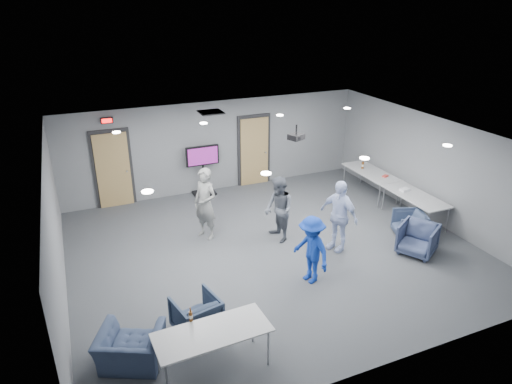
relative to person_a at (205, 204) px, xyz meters
name	(u,v)px	position (x,y,z in m)	size (l,w,h in m)	color
floor	(272,249)	(1.22, -1.20, -0.88)	(9.00, 9.00, 0.00)	#3A3E42
ceiling	(274,138)	(1.22, -1.20, 1.82)	(9.00, 9.00, 0.00)	white
wall_back	(216,146)	(1.22, 2.80, 0.47)	(9.00, 0.02, 2.70)	slate
wall_front	(388,297)	(1.22, -5.20, 0.47)	(9.00, 0.02, 2.70)	slate
wall_left	(55,235)	(-3.28, -1.20, 0.47)	(0.02, 8.00, 2.70)	slate
wall_right	(431,169)	(5.72, -1.20, 0.47)	(0.02, 8.00, 2.70)	slate
door_left	(113,170)	(-1.78, 2.75, 0.18)	(1.06, 0.17, 2.24)	black
door_right	(254,151)	(2.42, 2.75, 0.18)	(1.06, 0.17, 2.24)	black
exit_sign	(107,120)	(-1.78, 2.73, 1.57)	(0.32, 0.08, 0.16)	black
hvac_diffuser	(211,112)	(0.72, 1.60, 1.80)	(0.60, 0.60, 0.03)	black
downlights	(274,139)	(1.22, -1.20, 1.80)	(6.18, 3.78, 0.02)	white
person_a	(205,204)	(0.00, 0.00, 0.00)	(0.64, 0.42, 1.77)	gray
person_b	(279,210)	(1.55, -0.82, -0.08)	(0.78, 0.61, 1.60)	#525862
person_c	(339,215)	(2.62, -1.73, -0.03)	(1.00, 0.42, 1.70)	#C6D6FF
person_d	(311,250)	(1.40, -2.65, -0.15)	(0.95, 0.54, 1.46)	#18379C
chair_right_b	(409,224)	(4.57, -1.91, -0.56)	(0.68, 0.70, 0.64)	#394762
chair_right_c	(417,239)	(4.19, -2.64, -0.52)	(0.77, 0.80, 0.72)	#3A4564
chair_front_a	(196,315)	(-1.19, -3.23, -0.54)	(0.73, 0.75, 0.68)	#313F56
chair_front_b	(131,348)	(-2.37, -3.60, -0.57)	(0.98, 0.86, 0.64)	#394764
table_right_a	(371,173)	(5.22, 0.59, -0.20)	(0.80, 1.91, 0.73)	#A5A7AA
table_right_b	(415,197)	(5.22, -1.31, -0.20)	(0.77, 1.86, 0.73)	#A5A7AA
table_front_left	(212,334)	(-1.20, -4.20, -0.20)	(1.82, 0.82, 0.73)	#A5A7AA
bottle_front	(191,316)	(-1.43, -3.83, -0.06)	(0.07, 0.07, 0.25)	#5C300F
bottle_right	(363,165)	(5.14, 0.89, -0.05)	(0.08, 0.08, 0.29)	#5C300F
snack_box	(385,176)	(5.35, 0.09, -0.13)	(0.18, 0.12, 0.04)	#CE3B33
wrapper	(405,190)	(5.18, -0.94, -0.13)	(0.25, 0.17, 0.06)	white
tv_stand	(203,167)	(0.72, 2.55, -0.04)	(0.97, 0.46, 1.49)	black
projector	(296,137)	(2.18, -0.40, 1.52)	(0.41, 0.39, 0.36)	black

